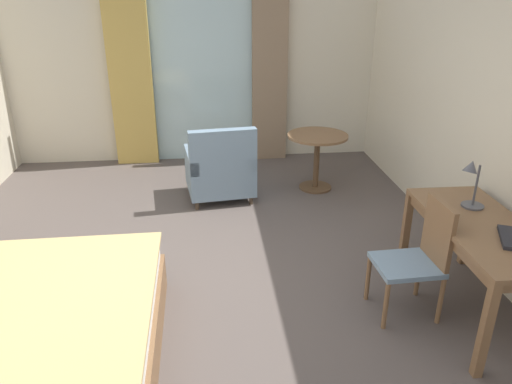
{
  "coord_description": "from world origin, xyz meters",
  "views": [
    {
      "loc": [
        0.12,
        -3.33,
        2.34
      ],
      "look_at": [
        0.5,
        0.2,
        0.81
      ],
      "focal_mm": 34.03,
      "sensor_mm": 36.0,
      "label": 1
    }
  ],
  "objects_px": {
    "desk_chair": "(419,255)",
    "round_cafe_table": "(317,149)",
    "armchair_by_window": "(220,170)",
    "writing_desk": "(482,235)",
    "desk_lamp": "(472,179)"
  },
  "relations": [
    {
      "from": "writing_desk",
      "to": "desk_lamp",
      "type": "relative_size",
      "value": 3.25
    },
    {
      "from": "desk_lamp",
      "to": "round_cafe_table",
      "type": "distance_m",
      "value": 2.43
    },
    {
      "from": "writing_desk",
      "to": "round_cafe_table",
      "type": "xyz_separation_m",
      "value": [
        -0.65,
        2.53,
        -0.14
      ]
    },
    {
      "from": "writing_desk",
      "to": "armchair_by_window",
      "type": "height_order",
      "value": "armchair_by_window"
    },
    {
      "from": "desk_chair",
      "to": "armchair_by_window",
      "type": "distance_m",
      "value": 2.69
    },
    {
      "from": "desk_chair",
      "to": "armchair_by_window",
      "type": "bearing_deg",
      "value": 121.12
    },
    {
      "from": "round_cafe_table",
      "to": "writing_desk",
      "type": "bearing_deg",
      "value": -75.63
    },
    {
      "from": "writing_desk",
      "to": "desk_lamp",
      "type": "distance_m",
      "value": 0.42
    },
    {
      "from": "writing_desk",
      "to": "armchair_by_window",
      "type": "relative_size",
      "value": 1.57
    },
    {
      "from": "desk_lamp",
      "to": "round_cafe_table",
      "type": "height_order",
      "value": "desk_lamp"
    },
    {
      "from": "writing_desk",
      "to": "round_cafe_table",
      "type": "distance_m",
      "value": 2.62
    },
    {
      "from": "writing_desk",
      "to": "desk_chair",
      "type": "distance_m",
      "value": 0.47
    },
    {
      "from": "desk_chair",
      "to": "desk_lamp",
      "type": "distance_m",
      "value": 0.69
    },
    {
      "from": "armchair_by_window",
      "to": "round_cafe_table",
      "type": "distance_m",
      "value": 1.21
    },
    {
      "from": "desk_chair",
      "to": "round_cafe_table",
      "type": "xyz_separation_m",
      "value": [
        -0.21,
        2.49,
        0.03
      ]
    }
  ]
}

